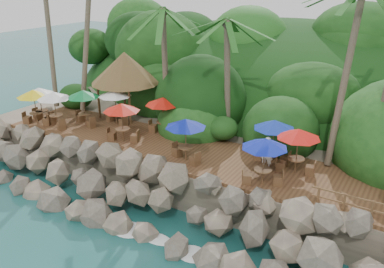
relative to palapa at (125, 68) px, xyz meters
The scene contains 10 objects.
ground 13.15m from the palapa, 51.27° to the right, with size 140.00×140.00×0.00m, color #19514F.
land_base 11.10m from the palapa, 42.60° to the left, with size 32.00×25.20×2.10m, color gray.
jungle_hill 17.10m from the palapa, 62.67° to the left, with size 44.80×28.00×15.40m, color #143811.
seawall 11.31m from the palapa, 44.31° to the right, with size 29.00×4.00×2.30m, color gray, non-canonical shape.
terrace 8.82m from the palapa, 23.48° to the right, with size 26.00×5.00×0.20m, color brown.
jungle_foliage 11.03m from the palapa, 38.10° to the left, with size 44.00×16.00×12.00m, color #143811, non-canonical shape.
foam_line 12.93m from the palapa, 50.34° to the right, with size 25.20×0.80×0.06m.
palapa is the anchor object (origin of this frame).
dining_clusters 6.29m from the palapa, 35.12° to the right, with size 25.49×5.35×2.43m.
waiter 12.55m from the palapa, 14.57° to the right, with size 0.66×0.44×1.82m, color white.
Camera 1 is at (11.13, -12.61, 11.98)m, focal length 38.25 mm.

